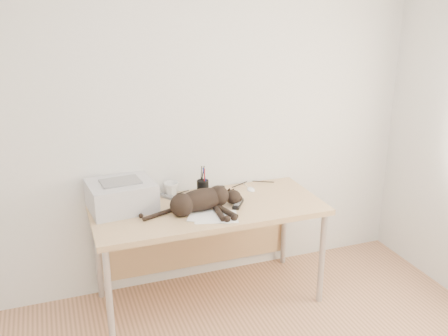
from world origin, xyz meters
name	(u,v)px	position (x,y,z in m)	size (l,w,h in m)	color
wall_back	(192,117)	(0.00, 1.75, 1.30)	(3.50, 3.50, 0.00)	silver
desk	(205,219)	(0.00, 1.48, 0.61)	(1.60, 0.70, 0.74)	tan
printer	(121,195)	(-0.57, 1.56, 0.84)	(0.47, 0.41, 0.20)	#B6B6BB
papers	(213,216)	(-0.03, 1.21, 0.74)	(0.37, 0.31, 0.01)	white
cat	(199,202)	(-0.08, 1.33, 0.81)	(0.72, 0.34, 0.16)	black
mug	(171,189)	(-0.19, 1.67, 0.79)	(0.11, 0.11, 0.10)	white
pen_cup	(203,188)	(0.02, 1.60, 0.80)	(0.09, 0.09, 0.22)	black
remote_grey	(168,197)	(-0.23, 1.64, 0.75)	(0.04, 0.16, 0.02)	slate
remote_black	(238,204)	(0.20, 1.34, 0.75)	(0.05, 0.17, 0.02)	black
mouse	(251,188)	(0.40, 1.58, 0.76)	(0.06, 0.10, 0.03)	white
cable_tangle	(196,190)	(0.00, 1.70, 0.75)	(1.36, 0.07, 0.01)	black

